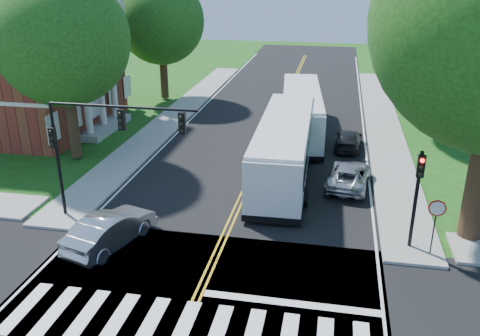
% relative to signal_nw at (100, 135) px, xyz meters
% --- Properties ---
extents(ground, '(140.00, 140.00, 0.00)m').
position_rel_signal_nw_xyz_m(ground, '(5.86, -6.43, -4.38)').
color(ground, '#1F4912').
rests_on(ground, ground).
extents(road, '(14.00, 96.00, 0.01)m').
position_rel_signal_nw_xyz_m(road, '(5.86, 11.57, -4.37)').
color(road, black).
rests_on(road, ground).
extents(cross_road, '(60.00, 12.00, 0.01)m').
position_rel_signal_nw_xyz_m(cross_road, '(5.86, -6.43, -4.37)').
color(cross_road, black).
rests_on(cross_road, ground).
extents(center_line, '(0.36, 70.00, 0.01)m').
position_rel_signal_nw_xyz_m(center_line, '(5.86, 15.57, -4.36)').
color(center_line, gold).
rests_on(center_line, road).
extents(edge_line_w, '(0.12, 70.00, 0.01)m').
position_rel_signal_nw_xyz_m(edge_line_w, '(-0.94, 15.57, -4.36)').
color(edge_line_w, silver).
rests_on(edge_line_w, road).
extents(edge_line_e, '(0.12, 70.00, 0.01)m').
position_rel_signal_nw_xyz_m(edge_line_e, '(12.66, 15.57, -4.36)').
color(edge_line_e, silver).
rests_on(edge_line_e, road).
extents(crosswalk, '(12.60, 3.00, 0.01)m').
position_rel_signal_nw_xyz_m(crosswalk, '(5.86, -6.93, -4.36)').
color(crosswalk, silver).
rests_on(crosswalk, road).
extents(stop_bar, '(6.60, 0.40, 0.01)m').
position_rel_signal_nw_xyz_m(stop_bar, '(9.36, -4.83, -4.36)').
color(stop_bar, silver).
rests_on(stop_bar, road).
extents(sidewalk_nw, '(2.60, 40.00, 0.15)m').
position_rel_signal_nw_xyz_m(sidewalk_nw, '(-2.44, 18.57, -4.30)').
color(sidewalk_nw, gray).
rests_on(sidewalk_nw, ground).
extents(sidewalk_ne, '(2.60, 40.00, 0.15)m').
position_rel_signal_nw_xyz_m(sidewalk_ne, '(14.16, 18.57, -4.30)').
color(sidewalk_ne, gray).
rests_on(sidewalk_ne, ground).
extents(tree_west_near, '(8.00, 8.00, 11.40)m').
position_rel_signal_nw_xyz_m(tree_west_near, '(-5.64, 7.57, 3.15)').
color(tree_west_near, black).
rests_on(tree_west_near, ground).
extents(tree_west_far, '(7.60, 7.60, 10.67)m').
position_rel_signal_nw_xyz_m(tree_west_far, '(-5.14, 23.57, 2.62)').
color(tree_west_far, black).
rests_on(tree_west_far, ground).
extents(tree_east_mid, '(8.40, 8.40, 11.93)m').
position_rel_signal_nw_xyz_m(tree_east_mid, '(17.36, 17.57, 3.48)').
color(tree_east_mid, black).
rests_on(tree_east_mid, ground).
extents(tree_east_far, '(7.20, 7.20, 10.34)m').
position_rel_signal_nw_xyz_m(tree_east_far, '(18.36, 33.57, 2.48)').
color(tree_east_far, black).
rests_on(tree_east_far, ground).
extents(signal_nw, '(7.15, 0.46, 5.66)m').
position_rel_signal_nw_xyz_m(signal_nw, '(0.00, 0.00, 0.00)').
color(signal_nw, black).
rests_on(signal_nw, ground).
extents(signal_ne, '(0.30, 0.46, 4.40)m').
position_rel_signal_nw_xyz_m(signal_ne, '(14.06, 0.01, -1.41)').
color(signal_ne, black).
rests_on(signal_ne, ground).
extents(stop_sign, '(0.76, 0.08, 2.53)m').
position_rel_signal_nw_xyz_m(stop_sign, '(14.86, -0.45, -2.35)').
color(stop_sign, black).
rests_on(stop_sign, ground).
extents(bus_lead, '(3.41, 13.15, 3.39)m').
position_rel_signal_nw_xyz_m(bus_lead, '(7.69, 7.33, -2.58)').
color(bus_lead, silver).
rests_on(bus_lead, road).
extents(bus_follow, '(3.92, 12.64, 3.22)m').
position_rel_signal_nw_xyz_m(bus_follow, '(8.03, 15.56, -2.67)').
color(bus_follow, silver).
rests_on(bus_follow, road).
extents(hatchback, '(2.90, 4.94, 1.54)m').
position_rel_signal_nw_xyz_m(hatchback, '(1.11, -2.14, -3.60)').
color(hatchback, '#B6B9BE').
rests_on(hatchback, road).
extents(suv, '(2.73, 4.90, 1.30)m').
position_rel_signal_nw_xyz_m(suv, '(11.44, 6.42, -3.72)').
color(suv, '#ADB0B4').
rests_on(suv, road).
extents(dark_sedan, '(1.99, 4.29, 1.21)m').
position_rel_signal_nw_xyz_m(dark_sedan, '(11.48, 13.00, -3.76)').
color(dark_sedan, black).
rests_on(dark_sedan, road).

